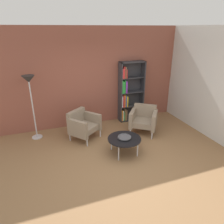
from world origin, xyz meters
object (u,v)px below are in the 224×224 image
coffee_table_low (124,139)px  armchair_by_bookshelf (144,119)px  bookshelf_tall (128,93)px  decorative_bowl (124,137)px  armchair_spare_guest (83,124)px  floor_lamp_torchiere (30,87)px

coffee_table_low → armchair_by_bookshelf: bearing=41.0°
bookshelf_tall → armchair_by_bookshelf: bearing=-86.6°
coffee_table_low → decorative_bowl: decorative_bowl is taller
coffee_table_low → armchair_spare_guest: size_ratio=0.84×
decorative_bowl → armchair_spare_guest: (-0.76, 1.06, -0.02)m
coffee_table_low → armchair_by_bookshelf: armchair_by_bookshelf is taller
armchair_by_bookshelf → armchair_spare_guest: bearing=-151.1°
armchair_spare_guest → floor_lamp_torchiere: floor_lamp_torchiere is taller
coffee_table_low → floor_lamp_torchiere: floor_lamp_torchiere is taller
coffee_table_low → armchair_by_bookshelf: 1.26m
coffee_table_low → armchair_spare_guest: (-0.76, 1.06, 0.04)m
decorative_bowl → floor_lamp_torchiere: bearing=142.1°
decorative_bowl → coffee_table_low: bearing=-90.0°
decorative_bowl → armchair_by_bookshelf: size_ratio=0.34×
armchair_by_bookshelf → floor_lamp_torchiere: 3.18m
armchair_by_bookshelf → coffee_table_low: bearing=-102.2°
decorative_bowl → armchair_spare_guest: armchair_spare_guest is taller
floor_lamp_torchiere → decorative_bowl: bearing=-37.9°
bookshelf_tall → floor_lamp_torchiere: (-2.87, -0.26, 0.53)m
armchair_spare_guest → decorative_bowl: bearing=-93.3°
armchair_spare_guest → armchair_by_bookshelf: (1.71, -0.24, 0.00)m
armchair_spare_guest → coffee_table_low: bearing=-93.3°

